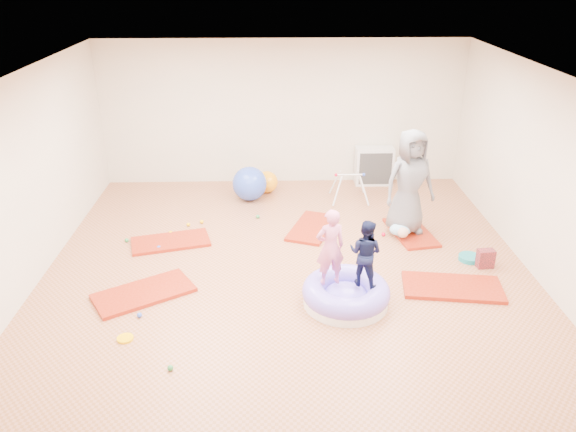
{
  "coord_description": "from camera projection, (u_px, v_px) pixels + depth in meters",
  "views": [
    {
      "loc": [
        -0.21,
        -6.7,
        4.11
      ],
      "look_at": [
        0.0,
        0.3,
        0.9
      ],
      "focal_mm": 35.0,
      "sensor_mm": 36.0,
      "label": 1
    }
  ],
  "objects": [
    {
      "name": "room",
      "position": [
        289.0,
        190.0,
        7.22
      ],
      "size": [
        7.01,
        8.01,
        2.81
      ],
      "color": "#AE6D51",
      "rests_on": "ground"
    },
    {
      "name": "gym_mat_front_left",
      "position": [
        144.0,
        293.0,
        7.54
      ],
      "size": [
        1.43,
        1.22,
        0.05
      ],
      "primitive_type": "cube",
      "rotation": [
        0.0,
        0.0,
        0.55
      ],
      "color": "#A9311D",
      "rests_on": "ground"
    },
    {
      "name": "gym_mat_mid_left",
      "position": [
        171.0,
        242.0,
        8.91
      ],
      "size": [
        1.32,
        0.89,
        0.05
      ],
      "primitive_type": "cube",
      "rotation": [
        0.0,
        0.0,
        0.26
      ],
      "color": "#A9311D",
      "rests_on": "ground"
    },
    {
      "name": "gym_mat_center_back",
      "position": [
        312.0,
        228.0,
        9.38
      ],
      "size": [
        0.97,
        1.31,
        0.05
      ],
      "primitive_type": "cube",
      "rotation": [
        0.0,
        0.0,
        1.21
      ],
      "color": "#A9311D",
      "rests_on": "ground"
    },
    {
      "name": "gym_mat_right",
      "position": [
        452.0,
        287.0,
        7.67
      ],
      "size": [
        1.41,
        0.85,
        0.06
      ],
      "primitive_type": "cube",
      "rotation": [
        0.0,
        0.0,
        -0.14
      ],
      "color": "#A9311D",
      "rests_on": "ground"
    },
    {
      "name": "gym_mat_rear_right",
      "position": [
        411.0,
        232.0,
        9.22
      ],
      "size": [
        0.75,
        1.22,
        0.05
      ],
      "primitive_type": "cube",
      "rotation": [
        0.0,
        0.0,
        1.74
      ],
      "color": "#A9311D",
      "rests_on": "ground"
    },
    {
      "name": "inflatable_cushion",
      "position": [
        346.0,
        294.0,
        7.31
      ],
      "size": [
        1.15,
        1.15,
        0.36
      ],
      "rotation": [
        0.0,
        0.0,
        -0.23
      ],
      "color": "white",
      "rests_on": "ground"
    },
    {
      "name": "child_pink",
      "position": [
        330.0,
        244.0,
        7.06
      ],
      "size": [
        0.43,
        0.33,
        1.04
      ],
      "primitive_type": "imported",
      "rotation": [
        0.0,
        0.0,
        3.38
      ],
      "color": "#D76991",
      "rests_on": "inflatable_cushion"
    },
    {
      "name": "child_navy",
      "position": [
        366.0,
        250.0,
        7.06
      ],
      "size": [
        0.55,
        0.52,
        0.9
      ],
      "primitive_type": "imported",
      "rotation": [
        0.0,
        0.0,
        2.61
      ],
      "color": "black",
      "rests_on": "inflatable_cushion"
    },
    {
      "name": "adult_caregiver",
      "position": [
        409.0,
        182.0,
        8.87
      ],
      "size": [
        0.95,
        0.74,
        1.71
      ],
      "primitive_type": "imported",
      "rotation": [
        0.0,
        0.0,
        0.26
      ],
      "color": "slate",
      "rests_on": "gym_mat_rear_right"
    },
    {
      "name": "infant",
      "position": [
        401.0,
        230.0,
        9.0
      ],
      "size": [
        0.36,
        0.37,
        0.21
      ],
      "color": "#98D0EE",
      "rests_on": "gym_mat_rear_right"
    },
    {
      "name": "ball_pit_balls",
      "position": [
        214.0,
        252.0,
        8.59
      ],
      "size": [
        4.2,
        4.02,
        0.07
      ],
      "color": "#2F8840",
      "rests_on": "ground"
    },
    {
      "name": "exercise_ball_blue",
      "position": [
        250.0,
        184.0,
        10.41
      ],
      "size": [
        0.64,
        0.64,
        0.64
      ],
      "primitive_type": "sphere",
      "color": "blue",
      "rests_on": "ground"
    },
    {
      "name": "exercise_ball_orange",
      "position": [
        267.0,
        182.0,
        10.79
      ],
      "size": [
        0.42,
        0.42,
        0.42
      ],
      "primitive_type": "sphere",
      "color": "#FF9D0F",
      "rests_on": "ground"
    },
    {
      "name": "infant_play_gym",
      "position": [
        349.0,
        183.0,
        10.36
      ],
      "size": [
        0.69,
        0.65,
        0.53
      ],
      "rotation": [
        0.0,
        0.0,
        -0.35
      ],
      "color": "silver",
      "rests_on": "ground"
    },
    {
      "name": "cube_shelf",
      "position": [
        374.0,
        166.0,
        11.15
      ],
      "size": [
        0.74,
        0.37,
        0.74
      ],
      "color": "silver",
      "rests_on": "ground"
    },
    {
      "name": "balance_disc",
      "position": [
        470.0,
        258.0,
        8.41
      ],
      "size": [
        0.32,
        0.32,
        0.07
      ],
      "primitive_type": "cylinder",
      "color": "#177E84",
      "rests_on": "ground"
    },
    {
      "name": "backpack",
      "position": [
        485.0,
        259.0,
        8.18
      ],
      "size": [
        0.25,
        0.17,
        0.28
      ],
      "primitive_type": "cube",
      "rotation": [
        0.0,
        0.0,
        0.08
      ],
      "color": "#AE252C",
      "rests_on": "ground"
    },
    {
      "name": "yellow_toy",
      "position": [
        125.0,
        338.0,
        6.65
      ],
      "size": [
        0.2,
        0.2,
        0.03
      ],
      "primitive_type": "cylinder",
      "color": "#FFBF00",
      "rests_on": "ground"
    }
  ]
}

